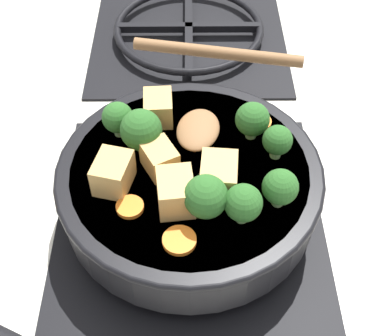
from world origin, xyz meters
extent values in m
plane|color=silver|center=(0.00, 0.00, 0.00)|extent=(2.40, 2.40, 0.00)
cube|color=black|center=(0.00, 0.00, 0.00)|extent=(0.31, 0.31, 0.01)
torus|color=black|center=(0.00, 0.00, 0.02)|extent=(0.24, 0.24, 0.01)
cube|color=black|center=(0.00, 0.00, 0.02)|extent=(0.01, 0.23, 0.01)
cube|color=black|center=(0.00, 0.00, 0.02)|extent=(0.23, 0.01, 0.01)
cube|color=black|center=(0.00, 0.36, 0.00)|extent=(0.31, 0.31, 0.01)
torus|color=black|center=(0.00, 0.36, 0.02)|extent=(0.24, 0.24, 0.01)
cube|color=black|center=(0.00, 0.36, 0.02)|extent=(0.01, 0.23, 0.01)
cube|color=black|center=(0.00, 0.36, 0.02)|extent=(0.23, 0.01, 0.01)
cylinder|color=black|center=(0.00, 0.00, 0.06)|extent=(0.28, 0.28, 0.06)
cylinder|color=brown|center=(0.00, 0.00, 0.06)|extent=(0.26, 0.26, 0.05)
torus|color=black|center=(0.00, 0.00, 0.08)|extent=(0.29, 0.29, 0.01)
ellipsoid|color=brown|center=(0.01, 0.05, 0.09)|extent=(0.06, 0.08, 0.01)
cylinder|color=brown|center=(0.04, 0.19, 0.09)|extent=(0.22, 0.06, 0.02)
cube|color=tan|center=(0.03, -0.03, 0.10)|extent=(0.04, 0.05, 0.04)
cube|color=tan|center=(-0.01, -0.05, 0.10)|extent=(0.04, 0.05, 0.04)
cube|color=tan|center=(-0.03, 0.00, 0.10)|extent=(0.04, 0.05, 0.03)
cube|color=tan|center=(-0.08, -0.02, 0.10)|extent=(0.04, 0.05, 0.03)
cube|color=tan|center=(-0.04, 0.08, 0.10)|extent=(0.03, 0.04, 0.03)
cylinder|color=#709956|center=(-0.08, 0.05, 0.09)|extent=(0.01, 0.01, 0.01)
sphere|color=#285B23|center=(-0.08, 0.05, 0.11)|extent=(0.04, 0.04, 0.04)
cylinder|color=#709956|center=(0.07, 0.05, 0.09)|extent=(0.01, 0.01, 0.01)
sphere|color=#285B23|center=(0.07, 0.05, 0.11)|extent=(0.04, 0.04, 0.04)
cylinder|color=#709956|center=(0.09, 0.02, 0.09)|extent=(0.01, 0.01, 0.01)
sphere|color=#285B23|center=(0.09, 0.02, 0.11)|extent=(0.03, 0.03, 0.03)
cylinder|color=#709956|center=(0.09, -0.05, 0.09)|extent=(0.01, 0.01, 0.01)
sphere|color=#285B23|center=(0.09, -0.05, 0.11)|extent=(0.04, 0.04, 0.04)
cylinder|color=#709956|center=(0.02, -0.06, 0.09)|extent=(0.01, 0.01, 0.01)
sphere|color=#285B23|center=(0.02, -0.06, 0.11)|extent=(0.04, 0.04, 0.04)
cylinder|color=#709956|center=(-0.05, 0.03, 0.09)|extent=(0.01, 0.01, 0.01)
sphere|color=#285B23|center=(-0.05, 0.03, 0.11)|extent=(0.05, 0.05, 0.05)
cylinder|color=#709956|center=(0.05, -0.07, 0.09)|extent=(0.01, 0.01, 0.01)
sphere|color=#285B23|center=(0.05, -0.07, 0.11)|extent=(0.04, 0.04, 0.04)
cylinder|color=orange|center=(-0.01, -0.09, 0.09)|extent=(0.03, 0.03, 0.01)
cylinder|color=orange|center=(0.08, 0.07, 0.09)|extent=(0.03, 0.03, 0.01)
cylinder|color=orange|center=(-0.06, -0.05, 0.09)|extent=(0.03, 0.03, 0.01)
camera|label=1|loc=(0.00, -0.38, 0.51)|focal=50.00mm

